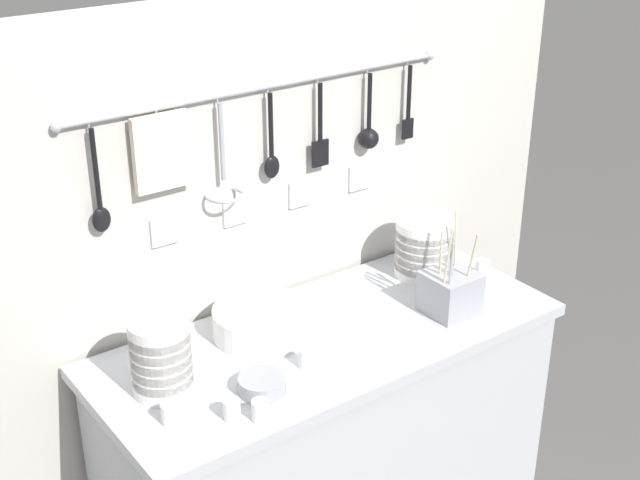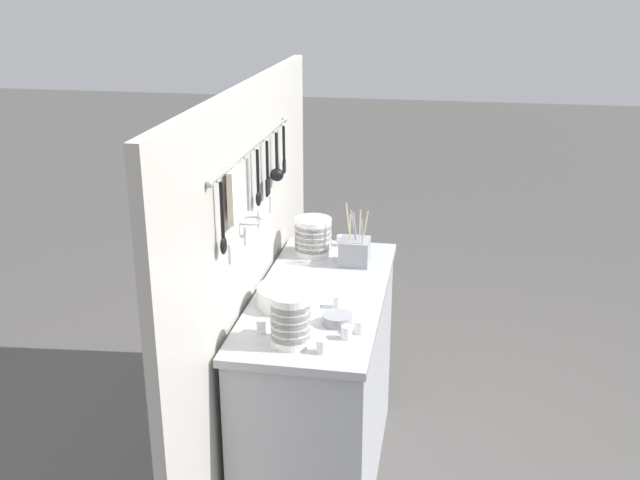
{
  "view_description": "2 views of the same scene",
  "coord_description": "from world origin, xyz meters",
  "views": [
    {
      "loc": [
        -1.13,
        -1.52,
        2.03
      ],
      "look_at": [
        -0.01,
        0.02,
        1.12
      ],
      "focal_mm": 50.0,
      "sensor_mm": 36.0,
      "label": 1
    },
    {
      "loc": [
        -2.65,
        -0.46,
        2.06
      ],
      "look_at": [
        -0.05,
        -0.01,
        1.1
      ],
      "focal_mm": 42.0,
      "sensor_mm": 36.0,
      "label": 2
    }
  ],
  "objects": [
    {
      "name": "bowl_stack_short_front",
      "position": [
        0.41,
        0.11,
        0.95
      ],
      "size": [
        0.16,
        0.16,
        0.16
      ],
      "color": "white",
      "rests_on": "counter"
    },
    {
      "name": "cup_centre",
      "position": [
        0.02,
        0.13,
        0.89
      ],
      "size": [
        0.04,
        0.04,
        0.05
      ],
      "color": "white",
      "rests_on": "counter"
    },
    {
      "name": "cup_front_left",
      "position": [
        -0.37,
        -0.16,
        0.89
      ],
      "size": [
        0.04,
        0.04,
        0.05
      ],
      "color": "white",
      "rests_on": "counter"
    },
    {
      "name": "cup_mid_row",
      "position": [
        -0.13,
        -0.08,
        0.89
      ],
      "size": [
        0.04,
        0.04,
        0.05
      ],
      "color": "white",
      "rests_on": "counter"
    },
    {
      "name": "back_wall",
      "position": [
        -0.0,
        0.28,
        0.84
      ],
      "size": [
        1.99,
        0.11,
        1.67
      ],
      "color": "#BCB7AD",
      "rests_on": "ground"
    },
    {
      "name": "cup_back_right",
      "position": [
        0.54,
        0.0,
        0.89
      ],
      "size": [
        0.04,
        0.04,
        0.05
      ],
      "color": "white",
      "rests_on": "counter"
    },
    {
      "name": "steel_mixing_bowl",
      "position": [
        -0.26,
        -0.11,
        0.89
      ],
      "size": [
        0.11,
        0.11,
        0.04
      ],
      "color": "#93969E",
      "rests_on": "counter"
    },
    {
      "name": "plate_stack",
      "position": [
        -0.13,
        0.1,
        0.91
      ],
      "size": [
        0.24,
        0.24,
        0.07
      ],
      "color": "white",
      "rests_on": "counter"
    },
    {
      "name": "cup_beside_plates",
      "position": [
        -0.48,
        -0.09,
        0.89
      ],
      "size": [
        0.04,
        0.04,
        0.05
      ],
      "color": "white",
      "rests_on": "counter"
    },
    {
      "name": "bowl_stack_wide_centre",
      "position": [
        -0.44,
        0.02,
        0.96
      ],
      "size": [
        0.14,
        0.14,
        0.18
      ],
      "color": "white",
      "rests_on": "counter"
    },
    {
      "name": "cup_edge_near",
      "position": [
        -0.32,
        -0.19,
        0.89
      ],
      "size": [
        0.04,
        0.04,
        0.05
      ],
      "color": "white",
      "rests_on": "counter"
    },
    {
      "name": "cup_edge_far",
      "position": [
        -0.38,
        0.14,
        0.89
      ],
      "size": [
        0.04,
        0.04,
        0.05
      ],
      "color": "white",
      "rests_on": "counter"
    },
    {
      "name": "counter",
      "position": [
        0.0,
        0.0,
        0.44
      ],
      "size": [
        1.19,
        0.5,
        0.87
      ],
      "color": "#ADAFB5",
      "rests_on": "ground"
    },
    {
      "name": "cutlery_caddy",
      "position": [
        0.32,
        -0.09,
        0.93
      ],
      "size": [
        0.13,
        0.13,
        0.26
      ],
      "color": "#93969E",
      "rests_on": "counter"
    }
  ]
}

